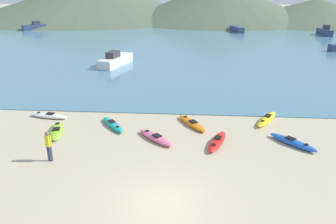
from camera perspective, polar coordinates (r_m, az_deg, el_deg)
name	(u,v)px	position (r m, az deg, el deg)	size (l,w,h in m)	color
ground_plane	(162,203)	(13.78, -1.10, -15.58)	(400.00, 400.00, 0.00)	tan
bay_water	(187,41)	(56.79, 3.31, 12.24)	(160.00, 70.00, 0.06)	teal
far_hill_left	(60,4)	(113.28, -18.22, 17.43)	(42.12, 42.12, 8.08)	#4C5B47
far_hill_midright	(219,1)	(98.10, 8.89, 18.60)	(54.96, 54.96, 10.67)	#4C5B47
far_hill_right	(316,11)	(98.48, 24.39, 15.78)	(45.57, 45.57, 6.08)	#4C5B47
kayak_on_sand_0	(293,142)	(19.55, 20.89, -4.92)	(2.40, 2.57, 0.39)	blue
kayak_on_sand_1	(192,123)	(20.93, 4.20, -1.94)	(2.17, 2.98, 0.35)	orange
kayak_on_sand_2	(267,119)	(22.43, 16.84, -1.18)	(2.09, 3.05, 0.39)	yellow
kayak_on_sand_3	(113,124)	(20.95, -9.58, -2.16)	(2.15, 2.70, 0.35)	teal
kayak_on_sand_4	(156,137)	(18.88, -2.19, -4.46)	(2.49, 2.54, 0.36)	#E5668C
kayak_on_sand_5	(217,141)	(18.61, 8.58, -5.06)	(1.52, 2.93, 0.36)	red
kayak_on_sand_6	(49,116)	(23.50, -20.03, -0.60)	(2.83, 1.11, 0.36)	white
kayak_on_sand_7	(57,131)	(20.86, -18.81, -3.09)	(1.55, 2.93, 0.36)	#8CCC2D
person_near_foreground	(49,144)	(17.37, -20.08, -5.30)	(0.33, 0.25, 1.62)	#384260
moored_boat_0	(115,60)	(38.18, -9.14, 8.92)	(2.98, 6.04, 1.65)	white
moored_boat_1	(237,29)	(70.54, 11.90, 13.93)	(2.40, 5.48, 1.09)	navy
moored_boat_2	(325,32)	(70.36, 25.62, 12.51)	(1.40, 5.11, 1.97)	navy
moored_boat_4	(35,27)	(78.10, -22.23, 13.57)	(4.78, 4.51, 1.88)	navy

